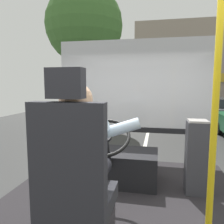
# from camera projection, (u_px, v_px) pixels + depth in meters

# --- Properties ---
(ground) EXTENTS (18.00, 44.00, 0.06)m
(ground) POSITION_uv_depth(u_px,v_px,m) (149.00, 126.00, 10.78)
(ground) COLOR #323232
(driver_seat) EXTENTS (0.48, 0.48, 1.34)m
(driver_seat) POSITION_uv_depth(u_px,v_px,m) (74.00, 185.00, 1.48)
(driver_seat) COLOR black
(driver_seat) RESTS_ON bus_floor
(bus_driver) EXTENTS (0.83, 0.60, 0.78)m
(bus_driver) POSITION_uv_depth(u_px,v_px,m) (79.00, 152.00, 1.56)
(bus_driver) COLOR black
(bus_driver) RESTS_ON driver_seat
(steering_console) EXTENTS (1.10, 1.04, 0.86)m
(steering_console) POSITION_uv_depth(u_px,v_px,m) (113.00, 165.00, 2.83)
(steering_console) COLOR black
(steering_console) RESTS_ON bus_floor
(handrail_pole) EXTENTS (0.04, 0.04, 1.92)m
(handrail_pole) POSITION_uv_depth(u_px,v_px,m) (214.00, 128.00, 1.45)
(handrail_pole) COLOR gold
(handrail_pole) RESTS_ON bus_floor
(fare_box) EXTENTS (0.23, 0.24, 0.85)m
(fare_box) POSITION_uv_depth(u_px,v_px,m) (196.00, 157.00, 2.52)
(fare_box) COLOR #333338
(fare_box) RESTS_ON bus_floor
(windshield_panel) EXTENTS (2.50, 0.08, 1.48)m
(windshield_panel) POSITION_uv_depth(u_px,v_px,m) (135.00, 97.00, 3.58)
(windshield_panel) COLOR silver
(street_tree) EXTENTS (3.39, 3.39, 6.26)m
(street_tree) POSITION_uv_depth(u_px,v_px,m) (84.00, 26.00, 9.76)
(street_tree) COLOR #4C3828
(street_tree) RESTS_ON ground
(shop_building) EXTENTS (12.69, 4.47, 6.73)m
(shop_building) POSITION_uv_depth(u_px,v_px,m) (215.00, 67.00, 18.00)
(shop_building) COLOR gray
(shop_building) RESTS_ON ground
(parked_car_blue) EXTENTS (1.92, 4.07, 1.27)m
(parked_car_blue) POSITION_uv_depth(u_px,v_px,m) (201.00, 101.00, 17.44)
(parked_car_blue) COLOR navy
(parked_car_blue) RESTS_ON ground
(parked_car_black) EXTENTS (1.96, 4.40, 1.45)m
(parked_car_black) POSITION_uv_depth(u_px,v_px,m) (195.00, 96.00, 22.84)
(parked_car_black) COLOR black
(parked_car_black) RESTS_ON ground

